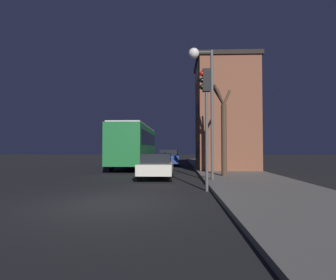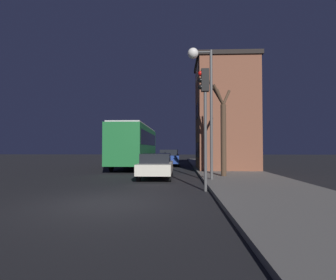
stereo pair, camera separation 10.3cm
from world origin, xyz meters
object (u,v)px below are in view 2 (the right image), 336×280
streetlamp (201,80)px  bare_tree (222,128)px  car_near_lane (156,165)px  car_mid_lane (169,157)px  bus (135,143)px  traffic_light (204,104)px  car_far_lane (170,155)px

streetlamp → bare_tree: (1.31, 1.63, -2.29)m
car_near_lane → car_mid_lane: (0.35, 10.15, 0.07)m
streetlamp → car_mid_lane: size_ratio=1.41×
bus → car_near_lane: (2.51, -7.95, -1.36)m
traffic_light → car_far_lane: size_ratio=1.26×
streetlamp → car_far_lane: 21.26m
bus → car_near_lane: bearing=-72.5°
bare_tree → car_far_lane: bearing=100.7°
bus → car_mid_lane: bus is taller
car_far_lane → car_near_lane: bearing=-90.3°
traffic_light → bare_tree: 4.60m
bus → car_near_lane: size_ratio=2.56×
traffic_light → bus: (-4.78, 12.20, -1.34)m
bare_tree → bus: bare_tree is taller
car_mid_lane → bus: bearing=-142.5°
bus → car_far_lane: size_ratio=2.97×
traffic_light → bare_tree: bearing=71.9°
bare_tree → bus: (-6.20, 7.86, -0.72)m
bare_tree → car_near_lane: 4.24m
traffic_light → car_near_lane: (-2.27, 4.24, -2.70)m
traffic_light → car_far_lane: 23.64m
streetlamp → bus: streetlamp is taller
bare_tree → streetlamp: bearing=-128.7°
car_near_lane → car_far_lane: car_far_lane is taller
traffic_light → car_mid_lane: 14.76m
bus → car_far_lane: bus is taller
traffic_light → streetlamp: bearing=87.7°
bare_tree → car_mid_lane: 10.79m
bus → car_far_lane: 11.57m
car_far_lane → bare_tree: bearing=-79.3°
traffic_light → bare_tree: (1.42, 4.34, -0.62)m
traffic_light → bare_tree: size_ratio=0.91×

